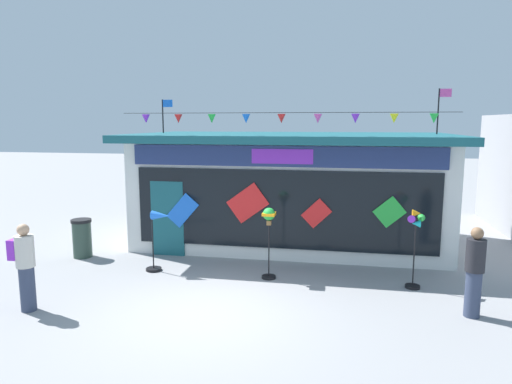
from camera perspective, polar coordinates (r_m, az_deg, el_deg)
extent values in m
plane|color=gray|center=(9.00, -6.09, -14.50)|extent=(80.00, 80.00, 0.00)
cube|color=silver|center=(13.66, 4.47, 0.12)|extent=(8.50, 4.28, 3.01)
cube|color=#195660|center=(13.16, 4.38, 6.81)|extent=(8.90, 4.99, 0.20)
cube|color=navy|center=(11.38, 3.29, 4.45)|extent=(7.82, 0.08, 0.52)
cube|color=purple|center=(11.35, 3.27, 4.44)|extent=(1.53, 0.04, 0.37)
cube|color=black|center=(11.56, 3.24, -2.20)|extent=(7.65, 0.06, 2.01)
cube|color=#195660|center=(12.40, -10.95, -3.27)|extent=(0.90, 0.07, 2.00)
cube|color=blue|center=(12.15, -9.12, -2.29)|extent=(0.90, 0.03, 0.94)
cube|color=red|center=(11.62, -1.05, -1.40)|extent=(1.12, 0.03, 1.07)
cube|color=red|center=(11.43, 7.53, -2.66)|extent=(0.77, 0.03, 0.76)
cube|color=green|center=(11.45, 16.28, -2.41)|extent=(0.80, 0.03, 0.79)
cylinder|color=black|center=(11.14, 3.19, 9.84)|extent=(8.16, 0.01, 0.01)
cone|color=purple|center=(12.10, -13.54, 8.86)|extent=(0.20, 0.20, 0.22)
cone|color=red|center=(11.77, -9.64, 8.99)|extent=(0.20, 0.20, 0.22)
cone|color=green|center=(11.50, -5.53, 9.08)|extent=(0.20, 0.20, 0.22)
cone|color=blue|center=(11.28, -1.24, 9.12)|extent=(0.20, 0.20, 0.22)
cone|color=red|center=(11.13, 3.19, 9.12)|extent=(0.20, 0.20, 0.22)
cone|color=#EA4CA3|center=(11.05, 7.71, 9.06)|extent=(0.20, 0.20, 0.22)
cone|color=purple|center=(11.03, 12.27, 8.94)|extent=(0.20, 0.20, 0.22)
cone|color=yellow|center=(11.09, 16.82, 8.77)|extent=(0.20, 0.20, 0.22)
cone|color=green|center=(11.21, 21.29, 8.54)|extent=(0.20, 0.20, 0.22)
cylinder|color=black|center=(14.51, -11.53, 9.23)|extent=(0.04, 0.04, 1.01)
cube|color=blue|center=(14.46, -10.98, 10.78)|extent=(0.32, 0.02, 0.22)
cylinder|color=black|center=(13.66, 21.74, 9.31)|extent=(0.04, 0.04, 1.24)
cube|color=#EA4CA3|center=(13.71, 22.53, 11.34)|extent=(0.32, 0.02, 0.22)
cylinder|color=black|center=(11.45, -12.61, -9.36)|extent=(0.37, 0.37, 0.06)
cylinder|color=black|center=(11.27, -12.72, -6.22)|extent=(0.03, 0.03, 1.36)
cone|color=blue|center=(11.03, -11.76, -2.89)|extent=(0.47, 0.25, 0.22)
cylinder|color=green|center=(11.11, -12.84, -2.83)|extent=(0.03, 0.16, 0.16)
cylinder|color=black|center=(10.66, 1.60, -10.53)|extent=(0.32, 0.32, 0.06)
cylinder|color=black|center=(10.46, 1.61, -7.17)|extent=(0.03, 0.03, 1.36)
sphere|color=green|center=(10.27, 1.63, -2.76)|extent=(0.28, 0.28, 0.28)
cube|color=orange|center=(10.27, 1.63, -2.76)|extent=(0.29, 0.29, 0.06)
cube|color=brown|center=(10.31, 1.63, -3.86)|extent=(0.10, 0.10, 0.10)
cylinder|color=black|center=(10.62, 18.90, -11.08)|extent=(0.32, 0.32, 0.06)
cylinder|color=black|center=(10.40, 19.10, -7.23)|extent=(0.03, 0.03, 1.54)
cylinder|color=black|center=(10.18, 19.35, -3.12)|extent=(0.06, 0.04, 0.06)
cone|color=green|center=(10.20, 19.96, -3.14)|extent=(0.16, 0.17, 0.16)
cone|color=orange|center=(10.16, 19.38, -2.51)|extent=(0.17, 0.16, 0.16)
cone|color=purple|center=(10.17, 18.73, -3.11)|extent=(0.16, 0.17, 0.16)
cone|color=#19B7BC|center=(10.21, 19.31, -3.73)|extent=(0.17, 0.16, 0.16)
cylinder|color=#333D56|center=(9.82, -26.56, -10.71)|extent=(0.28, 0.28, 0.86)
cylinder|color=beige|center=(9.61, -26.86, -6.59)|extent=(0.34, 0.34, 0.60)
sphere|color=tan|center=(9.52, -27.03, -4.21)|extent=(0.22, 0.22, 0.22)
cube|color=purple|center=(9.72, -27.82, -6.31)|extent=(0.16, 0.26, 0.38)
cylinder|color=#333D56|center=(9.44, 25.39, -11.40)|extent=(0.28, 0.28, 0.86)
cylinder|color=#232328|center=(9.23, 25.68, -7.13)|extent=(0.34, 0.34, 0.60)
sphere|color=#8C6647|center=(9.13, 25.85, -4.65)|extent=(0.22, 0.22, 0.22)
cylinder|color=#2D4238|center=(12.97, -20.83, -5.57)|extent=(0.48, 0.48, 0.94)
cylinder|color=black|center=(12.86, -20.96, -3.37)|extent=(0.52, 0.52, 0.08)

